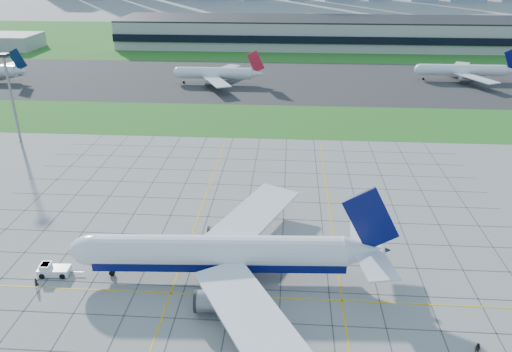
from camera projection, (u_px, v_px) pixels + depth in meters
The scene contains 13 objects.
ground at pixel (233, 288), 83.20m from camera, with size 1400.00×1400.00×0.00m, color gray.
grass_median at pixel (263, 120), 164.89m from camera, with size 700.00×35.00×0.04m, color #2E7120.
asphalt_taxiway at pixel (270, 80), 214.81m from camera, with size 700.00×75.00×0.04m, color #383838.
grass_far at pixel (278, 39), 314.67m from camera, with size 700.00×145.00×0.04m, color #2E7120.
apron_markings at pixel (242, 252), 93.23m from camera, with size 120.00×130.00×0.03m.
terminal at pixel (346, 33), 286.06m from camera, with size 260.00×43.00×15.80m.
light_mast at pixel (10, 88), 139.93m from camera, with size 2.50×2.50×25.60m.
airliner at pixel (222, 253), 84.21m from camera, with size 55.41×56.04×17.43m.
pushback_tug at pixel (53, 270), 86.35m from camera, with size 7.82×2.97×2.16m.
crew_near at pixel (37, 283), 82.89m from camera, with size 0.70×0.46×1.91m, color black.
crew_far at pixel (478, 349), 69.21m from camera, with size 0.94×0.73×1.94m, color black.
distant_jet_1 at pixel (217, 73), 207.93m from camera, with size 35.92×42.66×14.08m.
distant_jet_2 at pixel (463, 70), 213.06m from camera, with size 41.17×42.66×14.08m.
Camera 1 is at (8.63, -67.49, 51.58)m, focal length 35.00 mm.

